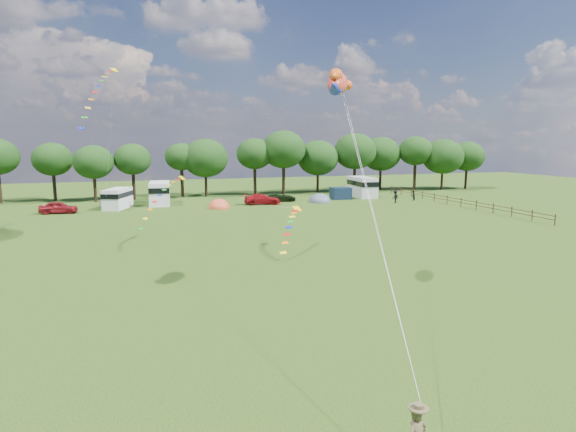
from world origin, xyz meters
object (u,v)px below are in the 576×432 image
object	(u,v)px
car_a	(58,207)
car_d	(281,197)
fish_kite	(337,83)
walker_b	(395,197)
campervan_d	(362,186)
tent_orange	(219,208)
campervan_b	(118,198)
walker_a	(413,195)
tent_greyblue	(320,202)
campervan_c	(160,192)
car_b	(116,202)
car_c	(262,199)

from	to	relation	value
car_a	car_d	size ratio (longest dim) A/B	1.01
fish_kite	walker_b	size ratio (longest dim) A/B	1.73
campervan_d	tent_orange	distance (m)	24.11
campervan_b	walker_a	bearing A→B (deg)	-76.25
car_a	fish_kite	world-z (taller)	fish_kite
tent_greyblue	fish_kite	size ratio (longest dim) A/B	1.12
fish_kite	walker_a	distance (m)	47.19
campervan_d	walker_a	xyz separation A→B (m)	(4.96, -6.55, -0.91)
car_d	campervan_d	xyz separation A→B (m)	(13.63, 1.60, 1.06)
car_a	campervan_c	xyz separation A→B (m)	(12.02, 4.96, 0.91)
car_a	tent_orange	distance (m)	19.16
car_b	tent_orange	world-z (taller)	car_b
car_b	car_d	size ratio (longest dim) A/B	0.84
car_b	car_a	bearing A→B (deg)	116.79
campervan_d	walker_a	bearing A→B (deg)	-139.50
car_a	tent_greyblue	xyz separation A→B (m)	(33.77, 0.65, -0.71)
car_d	fish_kite	world-z (taller)	fish_kite
campervan_c	walker_b	distance (m)	32.56
campervan_b	walker_b	world-z (taller)	campervan_b
tent_orange	walker_a	world-z (taller)	walker_a
campervan_d	tent_greyblue	xyz separation A→B (m)	(-8.67, -4.06, -1.63)
car_a	tent_orange	size ratio (longest dim) A/B	1.34
car_a	campervan_b	size ratio (longest dim) A/B	0.77
campervan_c	fish_kite	size ratio (longest dim) A/B	2.02
campervan_b	tent_orange	size ratio (longest dim) A/B	1.74
car_b	campervan_d	distance (m)	36.12
campervan_d	walker_b	size ratio (longest dim) A/B	3.50
car_c	walker_a	bearing A→B (deg)	-86.62
campervan_c	fish_kite	bearing A→B (deg)	-165.79
car_c	campervan_b	xyz separation A→B (m)	(-18.68, 1.85, 0.66)
walker_b	walker_a	bearing A→B (deg)	177.97
tent_greyblue	campervan_c	bearing A→B (deg)	168.80
car_b	tent_greyblue	world-z (taller)	car_b
tent_greyblue	car_a	bearing A→B (deg)	-178.89
car_c	car_d	distance (m)	4.29
car_c	walker_a	world-z (taller)	walker_a
tent_orange	car_a	bearing A→B (deg)	176.67
fish_kite	walker_a	bearing A→B (deg)	-5.85
car_c	car_d	xyz separation A→B (m)	(3.48, 2.50, -0.13)
tent_orange	walker_a	size ratio (longest dim) A/B	2.19
campervan_c	campervan_d	xyz separation A→B (m)	(30.43, -0.25, 0.01)
car_b	campervan_b	xyz separation A→B (m)	(0.30, -1.23, 0.74)
car_a	walker_a	world-z (taller)	walker_a
car_b	walker_a	distance (m)	41.43
car_a	fish_kite	distance (m)	44.21
walker_a	walker_b	bearing A→B (deg)	-11.17
car_a	car_b	bearing A→B (deg)	-55.54
car_b	tent_greyblue	distance (m)	27.60
campervan_d	walker_a	world-z (taller)	campervan_d
fish_kite	car_c	bearing A→B (deg)	23.05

